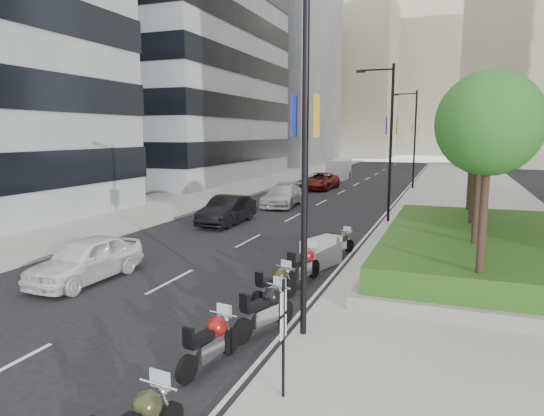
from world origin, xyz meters
The scene contains 29 objects.
ground centered at (0.00, 0.00, 0.00)m, with size 160.00×160.00×0.00m, color black.
sidewalk_right centered at (9.00, 30.00, 0.07)m, with size 10.00×100.00×0.15m, color #9E9B93.
sidewalk_left centered at (-12.00, 30.00, 0.07)m, with size 8.00×100.00×0.15m, color #9E9B93.
lane_edge centered at (3.70, 30.00, 0.01)m, with size 0.12×100.00×0.01m, color silver.
lane_centre centered at (-1.50, 30.00, 0.01)m, with size 0.12×100.00×0.01m, color silver.
building_grey_far centered at (-24.00, 70.00, 15.00)m, with size 22.00×26.00×30.00m, color gray.
building_cream_left centered at (-18.00, 100.00, 17.00)m, with size 26.00×24.00×34.00m, color #B7AD93.
building_cream_centre centered at (2.00, 120.00, 19.00)m, with size 30.00×24.00×38.00m, color #B7AD93.
planter centered at (10.00, 10.00, 0.35)m, with size 10.00×14.00×0.40m, color gray.
hedge centered at (10.00, 10.00, 0.95)m, with size 9.40×13.40×0.80m, color #164112.
tree_0 centered at (8.50, 4.00, 5.42)m, with size 2.80×2.80×6.30m.
tree_1 centered at (8.50, 8.00, 5.42)m, with size 2.80×2.80×6.30m.
tree_2 centered at (8.50, 12.00, 5.42)m, with size 2.80×2.80×6.30m.
tree_3 centered at (8.50, 16.00, 5.42)m, with size 2.80×2.80×6.30m.
lamp_post_0 centered at (4.14, 1.00, 5.07)m, with size 2.34×0.45×9.00m.
lamp_post_1 centered at (4.14, 18.00, 5.07)m, with size 2.34×0.45×9.00m.
lamp_post_2 centered at (4.14, 36.00, 5.07)m, with size 2.34×0.45×9.00m.
parking_sign centered at (4.80, -2.00, 1.46)m, with size 0.06×0.32×2.50m.
motorcycle_1 centered at (2.79, -1.15, 0.59)m, with size 0.73×2.19×1.10m.
motorcycle_2 centered at (3.26, 1.04, 0.62)m, with size 1.01×2.25×1.16m.
motorcycle_3 centered at (2.73, 3.20, 0.57)m, with size 0.95×2.06×1.07m.
motorcycle_4 centered at (2.97, 5.40, 0.64)m, with size 0.82×2.38×1.20m.
motorcycle_5 centered at (3.00, 7.75, 0.57)m, with size 1.33×2.01×1.13m.
motorcycle_6 centered at (3.30, 9.76, 0.54)m, with size 0.98×1.91×1.01m.
car_a centered at (-4.34, 3.05, 0.78)m, with size 1.85×4.60×1.57m, color white.
car_b centered at (-4.40, 14.66, 0.81)m, with size 1.71×4.89×1.61m, color black.
car_c centered at (-3.66, 22.29, 0.77)m, with size 2.17×5.33×1.55m, color silver.
car_d centered at (-3.88, 33.40, 0.77)m, with size 2.56×5.55×1.54m, color maroon.
delivery_van centered at (-4.48, 43.99, 1.02)m, with size 2.13×5.26×2.18m.
Camera 1 is at (7.64, -10.24, 5.19)m, focal length 32.00 mm.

